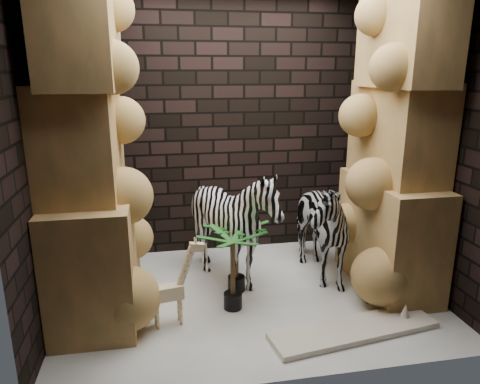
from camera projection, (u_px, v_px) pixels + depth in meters
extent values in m
plane|color=white|center=(250.00, 296.00, 4.35)|extent=(3.50, 3.50, 0.00)
plane|color=black|center=(229.00, 126.00, 5.13)|extent=(3.50, 0.00, 3.50)
plane|color=black|center=(292.00, 176.00, 2.76)|extent=(3.50, 0.00, 3.50)
plane|color=black|center=(42.00, 150.00, 3.64)|extent=(0.00, 3.00, 3.00)
plane|color=black|center=(430.00, 138.00, 4.26)|extent=(0.00, 3.00, 3.00)
imported|color=white|center=(313.00, 217.00, 4.61)|extent=(0.68, 1.15, 1.32)
imported|color=white|center=(234.00, 232.00, 4.43)|extent=(1.35, 1.51, 1.15)
cube|color=beige|center=(354.00, 330.00, 3.73)|extent=(1.49, 0.57, 0.05)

